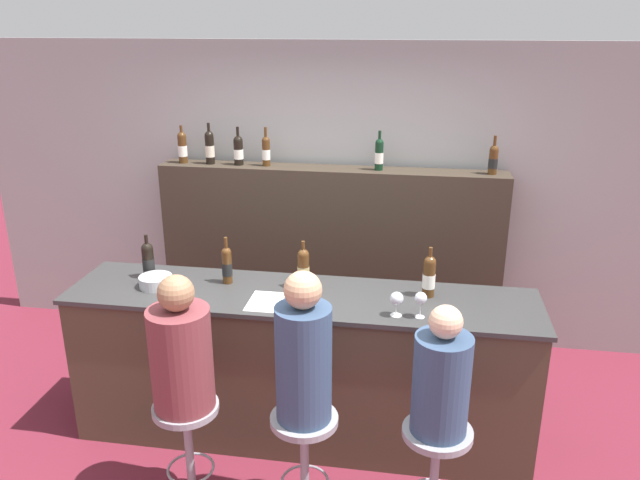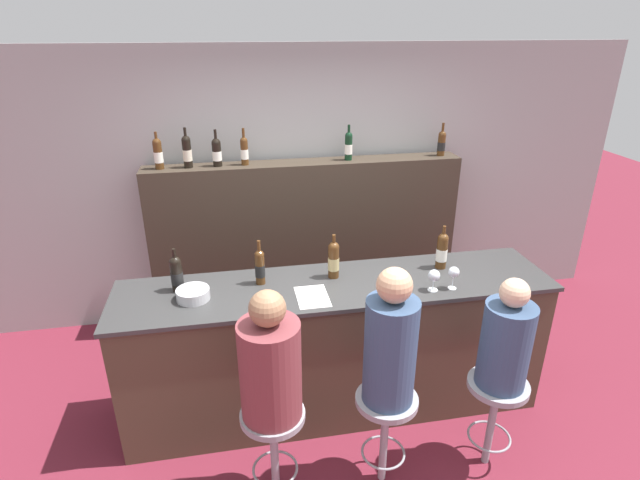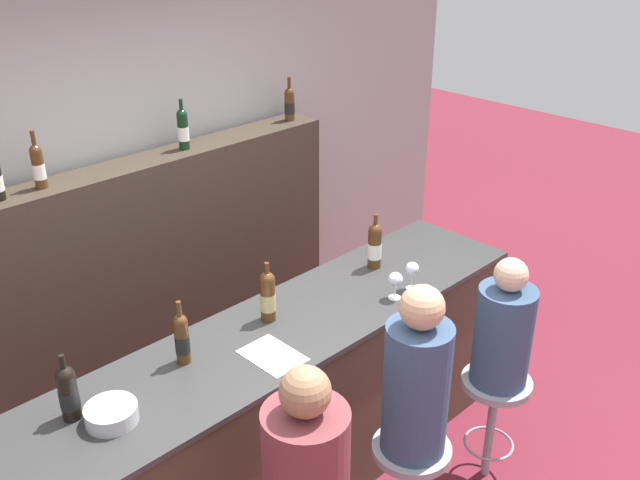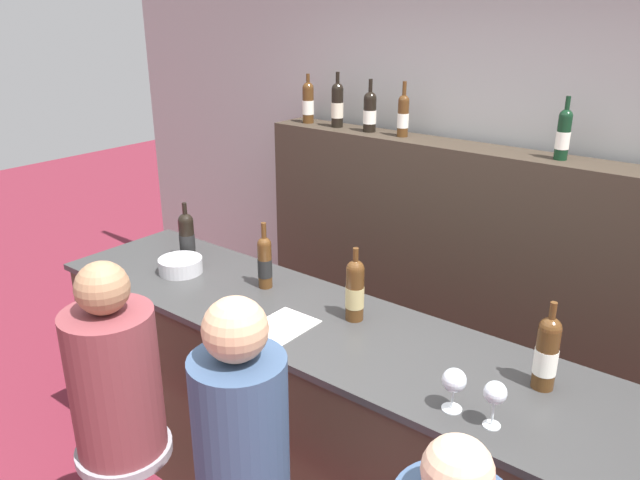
% 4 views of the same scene
% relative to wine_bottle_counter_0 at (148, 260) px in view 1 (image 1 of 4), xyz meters
% --- Properties ---
extents(ground_plane, '(16.00, 16.00, 0.00)m').
position_rel_wine_bottle_counter_0_xyz_m(ground_plane, '(1.08, -0.43, -1.20)').
color(ground_plane, maroon).
extents(wall_back, '(6.40, 0.05, 2.60)m').
position_rel_wine_bottle_counter_0_xyz_m(wall_back, '(1.08, 1.46, 0.10)').
color(wall_back, '#9E9E9E').
rests_on(wall_back, ground_plane).
extents(bar_counter, '(3.08, 0.69, 1.07)m').
position_rel_wine_bottle_counter_0_xyz_m(bar_counter, '(1.08, -0.11, -0.66)').
color(bar_counter, '#473828').
rests_on(bar_counter, ground_plane).
extents(back_bar_cabinet, '(2.88, 0.28, 1.60)m').
position_rel_wine_bottle_counter_0_xyz_m(back_bar_cabinet, '(1.08, 1.23, -0.40)').
color(back_bar_cabinet, '#382D23').
rests_on(back_bar_cabinet, ground_plane).
extents(wine_bottle_counter_0, '(0.08, 0.08, 0.31)m').
position_rel_wine_bottle_counter_0_xyz_m(wine_bottle_counter_0, '(0.00, 0.00, 0.00)').
color(wine_bottle_counter_0, black).
rests_on(wine_bottle_counter_0, bar_counter).
extents(wine_bottle_counter_1, '(0.07, 0.07, 0.33)m').
position_rel_wine_bottle_counter_0_xyz_m(wine_bottle_counter_1, '(0.56, -0.00, 0.00)').
color(wine_bottle_counter_1, '#4C2D14').
rests_on(wine_bottle_counter_1, bar_counter).
extents(wine_bottle_counter_2, '(0.08, 0.08, 0.33)m').
position_rel_wine_bottle_counter_0_xyz_m(wine_bottle_counter_2, '(1.08, -0.00, 0.01)').
color(wine_bottle_counter_2, '#4C2D14').
rests_on(wine_bottle_counter_2, bar_counter).
extents(wine_bottle_counter_3, '(0.08, 0.08, 0.33)m').
position_rel_wine_bottle_counter_0_xyz_m(wine_bottle_counter_3, '(1.90, -0.00, 0.01)').
color(wine_bottle_counter_3, '#4C2D14').
rests_on(wine_bottle_counter_3, bar_counter).
extents(wine_bottle_backbar_0, '(0.08, 0.08, 0.32)m').
position_rel_wine_bottle_counter_0_xyz_m(wine_bottle_backbar_0, '(-0.18, 1.23, 0.53)').
color(wine_bottle_backbar_0, '#4C2D14').
rests_on(wine_bottle_backbar_0, back_bar_cabinet).
extents(wine_bottle_backbar_1, '(0.08, 0.08, 0.34)m').
position_rel_wine_bottle_counter_0_xyz_m(wine_bottle_backbar_1, '(0.06, 1.23, 0.54)').
color(wine_bottle_backbar_1, black).
rests_on(wine_bottle_backbar_1, back_bar_cabinet).
extents(wine_bottle_backbar_2, '(0.08, 0.08, 0.32)m').
position_rel_wine_bottle_counter_0_xyz_m(wine_bottle_backbar_2, '(0.31, 1.23, 0.52)').
color(wine_bottle_backbar_2, black).
rests_on(wine_bottle_backbar_2, back_bar_cabinet).
extents(wine_bottle_backbar_3, '(0.07, 0.07, 0.32)m').
position_rel_wine_bottle_counter_0_xyz_m(wine_bottle_backbar_3, '(0.54, 1.23, 0.53)').
color(wine_bottle_backbar_3, '#4C2D14').
rests_on(wine_bottle_backbar_3, back_bar_cabinet).
extents(wine_bottle_backbar_4, '(0.07, 0.07, 0.32)m').
position_rel_wine_bottle_counter_0_xyz_m(wine_bottle_backbar_4, '(1.48, 1.23, 0.53)').
color(wine_bottle_backbar_4, black).
rests_on(wine_bottle_backbar_4, back_bar_cabinet).
extents(wine_bottle_backbar_5, '(0.07, 0.07, 0.30)m').
position_rel_wine_bottle_counter_0_xyz_m(wine_bottle_backbar_5, '(2.37, 1.23, 0.52)').
color(wine_bottle_backbar_5, '#4C2D14').
rests_on(wine_bottle_backbar_5, back_bar_cabinet).
extents(wine_glass_0, '(0.08, 0.08, 0.15)m').
position_rel_wine_bottle_counter_0_xyz_m(wine_glass_0, '(1.71, -0.32, -0.02)').
color(wine_glass_0, silver).
rests_on(wine_glass_0, bar_counter).
extents(wine_glass_1, '(0.08, 0.08, 0.16)m').
position_rel_wine_bottle_counter_0_xyz_m(wine_glass_1, '(1.85, -0.32, -0.01)').
color(wine_glass_1, silver).
rests_on(wine_glass_1, bar_counter).
extents(metal_bowl, '(0.22, 0.22, 0.07)m').
position_rel_wine_bottle_counter_0_xyz_m(metal_bowl, '(0.11, -0.14, -0.09)').
color(metal_bowl, '#B7B7BC').
rests_on(metal_bowl, bar_counter).
extents(tasting_menu, '(0.21, 0.30, 0.00)m').
position_rel_wine_bottle_counter_0_xyz_m(tasting_menu, '(0.88, -0.26, -0.13)').
color(tasting_menu, white).
rests_on(tasting_menu, bar_counter).
extents(bar_stool_left, '(0.38, 0.38, 0.67)m').
position_rel_wine_bottle_counter_0_xyz_m(bar_stool_left, '(0.54, -0.84, -0.68)').
color(bar_stool_left, gray).
rests_on(bar_stool_left, ground_plane).
extents(guest_seated_left, '(0.35, 0.35, 0.81)m').
position_rel_wine_bottle_counter_0_xyz_m(guest_seated_left, '(0.54, -0.84, -0.19)').
color(guest_seated_left, brown).
rests_on(guest_seated_left, bar_stool_left).
extents(bar_stool_middle, '(0.38, 0.38, 0.67)m').
position_rel_wine_bottle_counter_0_xyz_m(bar_stool_middle, '(1.24, -0.84, -0.68)').
color(bar_stool_middle, gray).
rests_on(bar_stool_middle, ground_plane).
extents(guest_seated_middle, '(0.31, 0.31, 0.87)m').
position_rel_wine_bottle_counter_0_xyz_m(guest_seated_middle, '(1.24, -0.84, -0.15)').
color(guest_seated_middle, '#334766').
rests_on(guest_seated_middle, bar_stool_middle).
extents(bar_stool_right, '(0.38, 0.38, 0.67)m').
position_rel_wine_bottle_counter_0_xyz_m(bar_stool_right, '(1.97, -0.84, -0.68)').
color(bar_stool_right, gray).
rests_on(bar_stool_right, ground_plane).
extents(guest_seated_right, '(0.30, 0.30, 0.74)m').
position_rel_wine_bottle_counter_0_xyz_m(guest_seated_right, '(1.97, -0.84, -0.22)').
color(guest_seated_right, '#334766').
rests_on(guest_seated_right, bar_stool_right).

